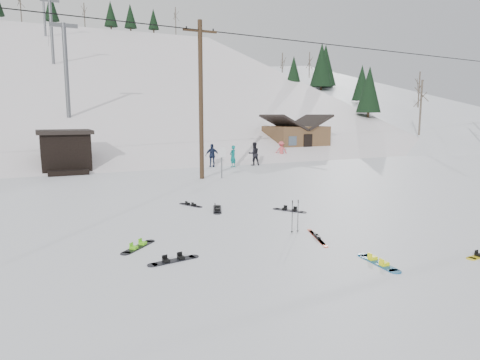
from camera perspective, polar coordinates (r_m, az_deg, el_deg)
name	(u,v)px	position (r m, az deg, el deg)	size (l,w,h in m)	color
ground	(312,250)	(12.26, 9.58, -9.15)	(200.00, 200.00, 0.00)	white
ski_slope	(92,223)	(66.74, -19.18, -5.44)	(60.00, 75.00, 45.00)	white
ridge_right	(324,200)	(75.92, 11.09, -2.67)	(34.00, 85.00, 36.00)	white
treeline_right	(347,140)	(67.07, 14.09, 5.24)	(20.00, 60.00, 10.00)	black
treeline_crest	(70,133)	(95.81, -21.71, 5.84)	(50.00, 6.00, 10.00)	black
utility_pole	(201,98)	(25.11, -5.24, 10.82)	(2.00, 0.26, 9.00)	#3A2819
trail_sign	(222,157)	(25.23, -2.45, 3.09)	(0.50, 0.09, 1.85)	#595B60
lift_hut	(65,151)	(30.58, -22.27, 3.60)	(3.40, 4.10, 2.75)	black
lift_tower_near	(66,65)	(39.81, -22.20, 14.01)	(2.20, 0.36, 8.00)	#595B60
lift_tower_mid	(51,28)	(60.50, -23.85, 18.09)	(2.20, 0.36, 8.00)	#595B60
lift_tower_far	(44,8)	(81.37, -24.69, 20.07)	(2.20, 0.36, 8.00)	#595B60
cabin	(295,139)	(40.03, 7.40, 5.39)	(5.39, 4.40, 3.77)	brown
hero_snowboard	(378,262)	(11.59, 17.94, -10.39)	(0.43, 1.58, 0.11)	#155A8D
hero_skis	(317,237)	(13.40, 10.23, -7.50)	(0.76, 1.85, 0.10)	red
ski_poles	(295,216)	(13.73, 7.36, -4.80)	(0.29, 0.08, 1.07)	black
board_scatter_a	(174,260)	(11.33, -8.85, -10.52)	(1.42, 0.44, 0.10)	black
board_scatter_b	(191,205)	(17.91, -6.60, -3.32)	(0.67, 1.20, 0.09)	black
board_scatter_c	(138,247)	(12.62, -13.41, -8.63)	(1.16, 1.12, 0.10)	black
board_scatter_d	(289,210)	(16.93, 6.61, -4.02)	(0.89, 1.26, 0.10)	black
board_scatter_f	(217,209)	(17.02, -3.05, -3.89)	(0.83, 1.57, 0.12)	black
skier_teal	(233,156)	(30.84, -0.96, 3.19)	(0.57, 0.37, 1.56)	#0E908A
skier_dark	(254,154)	(31.87, 1.88, 3.51)	(0.84, 0.65, 1.72)	black
skier_pink	(281,151)	(35.64, 5.51, 3.90)	(1.01, 0.58, 1.57)	#CE494E
skier_navy	(212,155)	(30.88, -3.72, 3.29)	(0.98, 0.41, 1.67)	#171F39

